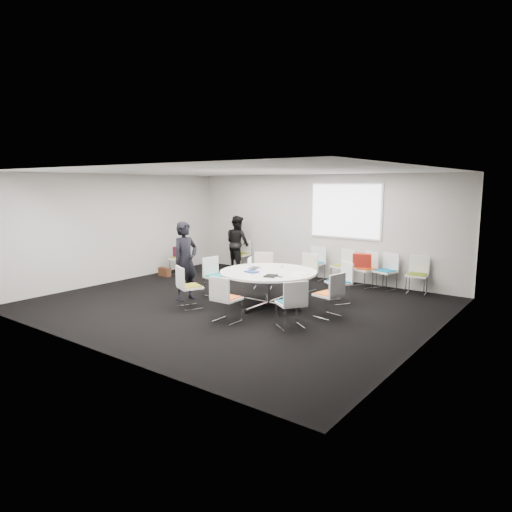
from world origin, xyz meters
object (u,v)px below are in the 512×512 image
Objects in this scene: chair_person_back at (241,260)px; brown_bag at (165,272)px; chair_ring_b at (339,290)px; laptop at (256,268)px; cup at (281,266)px; person_main at (185,261)px; chair_back_d at (385,278)px; chair_ring_c at (305,279)px; chair_spare_left at (180,264)px; chair_ring_d at (263,278)px; chair_ring_e at (216,284)px; chair_ring_f at (190,295)px; person_back at (237,243)px; chair_ring_a at (329,303)px; chair_ring_h at (291,313)px; chair_back_b at (343,273)px; chair_back_a at (315,270)px; chair_back_e at (417,282)px; chair_back_c at (365,276)px; conference_table at (268,281)px; maroon_bag at (179,252)px; chair_ring_g at (226,308)px.

brown_bag is at bearing 56.48° from chair_person_back.
chair_ring_b is 1.00× the size of chair_person_back.
cup is (0.40, 0.38, 0.03)m from laptop.
laptop is (1.37, 0.76, -0.12)m from person_main.
chair_ring_c is at bearing 55.33° from chair_back_d.
person_main is 2.89m from brown_bag.
chair_ring_c is 1.00× the size of chair_spare_left.
chair_ring_d is 2.66m from chair_person_back.
chair_ring_f is (0.26, -1.12, 0.00)m from chair_ring_e.
chair_ring_d is at bearing 14.43° from laptop.
chair_back_d is at bearing -162.44° from person_back.
chair_ring_f is (-2.61, -1.13, 0.00)m from chair_ring_a.
chair_ring_c is at bearing 175.52° from person_back.
person_back is at bearing 83.45° from chair_ring_h.
chair_back_b is at bearing -90.28° from chair_spare_left.
brown_bag is at bearing -99.68° from chair_ring_e.
person_main is (-1.24, -3.56, 0.59)m from chair_back_a.
chair_person_back is (-1.61, 2.93, 0.00)m from chair_ring_e.
chair_ring_c is 1.00× the size of chair_ring_e.
chair_back_e is at bearing 20.65° from chair_ring_h.
chair_ring_c is 1.00× the size of chair_back_c.
conference_table is 5.56× the size of laptop.
person_back is 3.79m from laptop.
chair_spare_left is 2.20× the size of maroon_bag.
person_back is (-5.25, -0.17, 0.54)m from chair_back_e.
chair_ring_a is 2.20× the size of maroon_bag.
chair_ring_e is at bearing 79.95° from laptop.
cup is at bearing 74.03° from chair_ring_h.
chair_back_a is 1.94m from chair_back_d.
conference_table is 3.24m from chair_back_d.
conference_table is 2.31× the size of chair_back_e.
chair_ring_a is 1.00× the size of chair_ring_g.
maroon_bag is at bearing 101.01° from chair_ring_h.
chair_ring_h is 2.44× the size of brown_bag.
chair_back_e is at bearing -57.12° from laptop.
chair_ring_d is at bearing 70.47° from chair_back_b.
chair_ring_f is 1.00× the size of chair_back_d.
chair_ring_f is at bearing 80.85° from chair_back_a.
chair_ring_d is 2.61m from person_back.
chair_ring_b and chair_spare_left have the same top height.
chair_ring_f is 4.46m from chair_person_back.
maroon_bag is (-4.07, 0.86, -0.16)m from cup.
maroon_bag is (-0.99, -1.44, -0.19)m from person_back.
chair_person_back is (-3.12, 4.34, 0.00)m from chair_ring_g.
chair_ring_g is 4.92m from chair_spare_left.
brown_bag is at bearing 105.97° from chair_ring_h.
chair_ring_b is at bearing 28.43° from chair_ring_a.
chair_back_a is at bearing -161.67° from person_back.
chair_back_e is (0.98, 3.91, 0.00)m from chair_ring_h.
chair_back_b is at bearing 16.05° from chair_back_d.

